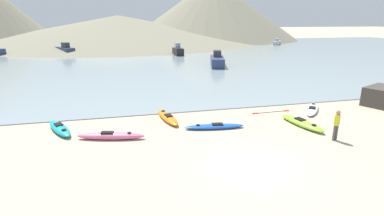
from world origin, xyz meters
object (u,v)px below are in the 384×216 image
Objects in this scene: kayak_on_sand_1 at (214,126)px; kayak_on_sand_2 at (60,128)px; moored_boat_4 at (178,51)px; person_near_foreground at (337,123)px; kayak_on_sand_5 at (111,136)px; kayak_on_sand_3 at (312,109)px; moored_boat_3 at (217,61)px; moored_boat_2 at (65,50)px; kayak_on_sand_4 at (168,117)px; loose_paddle at (271,112)px; kayak_on_sand_0 at (302,123)px; moored_boat_0 at (277,42)px.

kayak_on_sand_1 is 1.11× the size of kayak_on_sand_2.
kayak_on_sand_1 is 36.43m from moored_boat_4.
kayak_on_sand_5 is at bearing 165.47° from person_near_foreground.
kayak_on_sand_3 is 0.55× the size of moored_boat_3.
person_near_foreground is (-2.08, -4.93, 0.82)m from kayak_on_sand_3.
moored_boat_2 reaches higher than kayak_on_sand_2.
kayak_on_sand_5 is (-13.56, -1.95, 0.05)m from kayak_on_sand_3.
kayak_on_sand_2 is 15.16m from person_near_foreground.
moored_boat_3 is at bearing 63.75° from kayak_on_sand_4.
kayak_on_sand_4 is 0.65× the size of moored_boat_2.
kayak_on_sand_3 is at bearing -7.15° from loose_paddle.
kayak_on_sand_4 is at bearing -116.25° from moored_boat_3.
kayak_on_sand_0 is at bearing -3.00° from kayak_on_sand_5.
moored_boat_2 is (-5.66, 40.57, 0.61)m from kayak_on_sand_2.
moored_boat_3 reaches higher than kayak_on_sand_3.
moored_boat_4 is at bearing 68.34° from kayak_on_sand_2.
moored_boat_4 reaches higher than kayak_on_sand_5.
person_near_foreground is 25.87m from moored_boat_3.
moored_boat_2 is at bearing 113.76° from person_near_foreground.
loose_paddle is (-2.90, -20.50, -0.76)m from moored_boat_3.
moored_boat_3 is at bearing 59.35° from kayak_on_sand_5.
moored_boat_0 reaches higher than kayak_on_sand_3.
moored_boat_2 is (-47.23, -9.88, 0.20)m from moored_boat_0.
kayak_on_sand_1 is 0.62× the size of moored_boat_3.
moored_boat_2 is at bearing 101.34° from kayak_on_sand_5.
person_near_foreground is (11.48, -2.98, 0.77)m from kayak_on_sand_5.
person_near_foreground reaches higher than kayak_on_sand_1.
kayak_on_sand_2 is at bearing 169.95° from kayak_on_sand_0.
kayak_on_sand_0 reaches higher than loose_paddle.
kayak_on_sand_3 is at bearing 0.21° from kayak_on_sand_2.
kayak_on_sand_2 is 1.93× the size of person_near_foreground.
kayak_on_sand_5 is at bearing -126.49° from moored_boat_0.
moored_boat_2 is 29.52m from moored_boat_3.
moored_boat_4 reaches higher than moored_boat_3.
kayak_on_sand_4 is at bearing 158.70° from kayak_on_sand_0.
moored_boat_4 is at bearing 101.37° from moored_boat_3.
kayak_on_sand_3 is 34.45m from moored_boat_4.
kayak_on_sand_1 is 0.69× the size of moored_boat_2.
kayak_on_sand_2 is 0.88× the size of kayak_on_sand_5.
kayak_on_sand_0 is 14.16m from kayak_on_sand_2.
kayak_on_sand_2 is 0.96× the size of kayak_on_sand_4.
kayak_on_sand_2 is 0.56× the size of moored_boat_3.
kayak_on_sand_2 is (-8.70, 1.68, 0.05)m from kayak_on_sand_1.
moored_boat_3 is 20.72m from loose_paddle.
person_near_foreground is 49.64m from moored_boat_2.
kayak_on_sand_3 is at bearing -61.41° from moored_boat_2.
moored_boat_3 is at bearing -78.63° from moored_boat_4.
moored_boat_0 is 0.88× the size of moored_boat_2.
moored_boat_4 reaches higher than person_near_foreground.
kayak_on_sand_4 is 2.01× the size of person_near_foreground.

